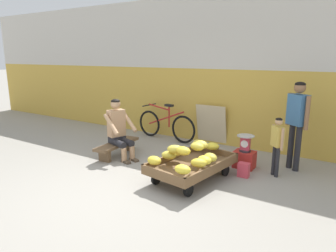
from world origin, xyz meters
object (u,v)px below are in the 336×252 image
customer_adult (297,116)px  plastic_crate (244,159)px  shopping_bag (244,170)px  banana_cart (192,166)px  vendor_seated (119,129)px  sign_board (211,125)px  low_bench (117,146)px  weighing_scale (245,143)px  customer_child (277,140)px  bicycle_near_left (166,125)px

customer_adult → plastic_crate: bearing=-152.8°
plastic_crate → shopping_bag: size_ratio=1.50×
banana_cart → vendor_seated: vendor_seated is taller
vendor_seated → shopping_bag: (2.39, 0.33, -0.45)m
banana_cart → sign_board: size_ratio=1.75×
vendor_seated → sign_board: 2.14m
plastic_crate → low_bench: bearing=-162.9°
banana_cart → customer_adult: size_ratio=1.01×
low_bench → weighing_scale: 2.47m
weighing_scale → customer_child: customer_child is taller
plastic_crate → customer_child: customer_child is taller
low_bench → shopping_bag: bearing=6.9°
sign_board → shopping_bag: sign_board is taller
banana_cart → plastic_crate: bearing=62.0°
customer_adult → shopping_bag: customer_adult is taller
banana_cart → weighing_scale: (0.53, 0.99, 0.21)m
low_bench → weighing_scale: bearing=17.1°
sign_board → customer_child: (1.69, -1.16, 0.17)m
plastic_crate → customer_child: 0.73m
banana_cart → vendor_seated: bearing=172.2°
vendor_seated → customer_adult: bearing=20.6°
bicycle_near_left → customer_child: size_ratio=1.68×
banana_cart → plastic_crate: 1.12m
customer_adult → customer_child: bearing=-111.4°
banana_cart → low_bench: size_ratio=1.39×
bicycle_near_left → customer_adult: customer_adult is taller
plastic_crate → weighing_scale: (0.00, -0.00, 0.30)m
bicycle_near_left → sign_board: sign_board is taller
banana_cart → bicycle_near_left: bicycle_near_left is taller
sign_board → customer_child: size_ratio=0.90×
banana_cart → customer_child: 1.45m
vendor_seated → plastic_crate: size_ratio=3.17×
weighing_scale → customer_child: 0.58m
weighing_scale → plastic_crate: bearing=90.0°
sign_board → plastic_crate: bearing=-43.0°
plastic_crate → bicycle_near_left: 2.35m
plastic_crate → bicycle_near_left: (-2.19, 0.81, 0.20)m
vendor_seated → weighing_scale: bearing=18.3°
banana_cart → vendor_seated: (-1.74, 0.24, 0.33)m
sign_board → customer_adult: customer_adult is taller
banana_cart → sign_board: bearing=106.6°
weighing_scale → banana_cart: bearing=-118.0°
shopping_bag → customer_adult: bearing=52.8°
plastic_crate → shopping_bag: bearing=-72.6°
low_bench → plastic_crate: plastic_crate is taller
low_bench → shopping_bag: (2.48, 0.30, -0.08)m
vendor_seated → bicycle_near_left: vendor_seated is taller
vendor_seated → plastic_crate: (2.26, 0.75, -0.42)m
weighing_scale → low_bench: bearing=-162.9°
weighing_scale → bicycle_near_left: bicycle_near_left is taller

